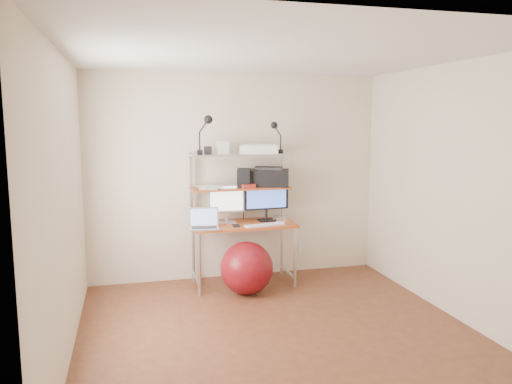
% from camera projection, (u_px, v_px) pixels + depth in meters
% --- Properties ---
extents(room, '(3.60, 3.60, 3.60)m').
position_uv_depth(room, '(280.00, 199.00, 4.41)').
color(room, brown).
rests_on(room, ground).
extents(computer_desk, '(1.20, 0.60, 1.57)m').
position_uv_depth(computer_desk, '(242.00, 204.00, 5.89)').
color(computer_desk, '#C15325').
rests_on(computer_desk, ground).
extents(desktop, '(1.20, 0.60, 0.00)m').
position_uv_depth(desktop, '(243.00, 223.00, 5.86)').
color(desktop, '#C15325').
rests_on(desktop, computer_desk).
extents(mid_shelf, '(1.18, 0.34, 0.00)m').
position_uv_depth(mid_shelf, '(241.00, 187.00, 5.93)').
color(mid_shelf, '#C15325').
rests_on(mid_shelf, computer_desk).
extents(top_shelf, '(1.18, 0.34, 0.00)m').
position_uv_depth(top_shelf, '(240.00, 154.00, 5.87)').
color(top_shelf, '#BAB9BE').
rests_on(top_shelf, computer_desk).
extents(floor, '(3.60, 3.60, 0.00)m').
position_uv_depth(floor, '(279.00, 333.00, 4.59)').
color(floor, brown).
rests_on(floor, ground).
extents(wall_outlet, '(0.08, 0.01, 0.12)m').
position_uv_depth(wall_outlet, '(301.00, 248.00, 6.46)').
color(wall_outlet, silver).
rests_on(wall_outlet, room).
extents(monitor_silver, '(0.44, 0.16, 0.48)m').
position_uv_depth(monitor_silver, '(227.00, 201.00, 5.87)').
color(monitor_silver, '#B9B8BD').
rests_on(monitor_silver, desktop).
extents(monitor_black, '(0.55, 0.16, 0.55)m').
position_uv_depth(monitor_black, '(266.00, 198.00, 5.98)').
color(monitor_black, black).
rests_on(monitor_black, desktop).
extents(laptop, '(0.35, 0.30, 0.29)m').
position_uv_depth(laptop, '(204.00, 224.00, 5.59)').
color(laptop, silver).
rests_on(laptop, desktop).
extents(keyboard, '(0.48, 0.22, 0.01)m').
position_uv_depth(keyboard, '(265.00, 225.00, 5.74)').
color(keyboard, silver).
rests_on(keyboard, desktop).
extents(mouse, '(0.09, 0.06, 0.02)m').
position_uv_depth(mouse, '(281.00, 223.00, 5.84)').
color(mouse, silver).
rests_on(mouse, desktop).
extents(mac_mini, '(0.22, 0.22, 0.03)m').
position_uv_depth(mac_mini, '(280.00, 218.00, 6.11)').
color(mac_mini, silver).
rests_on(mac_mini, desktop).
extents(phone, '(0.09, 0.15, 0.01)m').
position_uv_depth(phone, '(236.00, 226.00, 5.70)').
color(phone, black).
rests_on(phone, desktop).
extents(printer, '(0.57, 0.47, 0.23)m').
position_uv_depth(printer, '(268.00, 177.00, 6.04)').
color(printer, black).
rests_on(printer, mid_shelf).
extents(nas_cube, '(0.19, 0.19, 0.23)m').
position_uv_depth(nas_cube, '(244.00, 178.00, 5.91)').
color(nas_cube, black).
rests_on(nas_cube, mid_shelf).
extents(red_box, '(0.18, 0.14, 0.04)m').
position_uv_depth(red_box, '(248.00, 186.00, 5.88)').
color(red_box, '#AD2B1B').
rests_on(red_box, mid_shelf).
extents(scanner, '(0.50, 0.39, 0.12)m').
position_uv_depth(scanner, '(259.00, 149.00, 5.89)').
color(scanner, silver).
rests_on(scanner, top_shelf).
extents(box_white, '(0.14, 0.12, 0.15)m').
position_uv_depth(box_white, '(223.00, 148.00, 5.80)').
color(box_white, silver).
rests_on(box_white, top_shelf).
extents(box_grey, '(0.10, 0.10, 0.09)m').
position_uv_depth(box_grey, '(208.00, 150.00, 5.80)').
color(box_grey, '#2A2A2C').
rests_on(box_grey, top_shelf).
extents(clip_lamp_left, '(0.18, 0.10, 0.45)m').
position_uv_depth(clip_lamp_left, '(206.00, 126.00, 5.61)').
color(clip_lamp_left, black).
rests_on(clip_lamp_left, top_shelf).
extents(clip_lamp_right, '(0.15, 0.08, 0.37)m').
position_uv_depth(clip_lamp_right, '(276.00, 130.00, 5.85)').
color(clip_lamp_right, black).
rests_on(clip_lamp_right, top_shelf).
extents(exercise_ball, '(0.60, 0.60, 0.60)m').
position_uv_depth(exercise_ball, '(247.00, 268.00, 5.59)').
color(exercise_ball, maroon).
rests_on(exercise_ball, floor).
extents(paper_stack, '(0.31, 0.40, 0.02)m').
position_uv_depth(paper_stack, '(210.00, 187.00, 5.83)').
color(paper_stack, white).
rests_on(paper_stack, mid_shelf).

